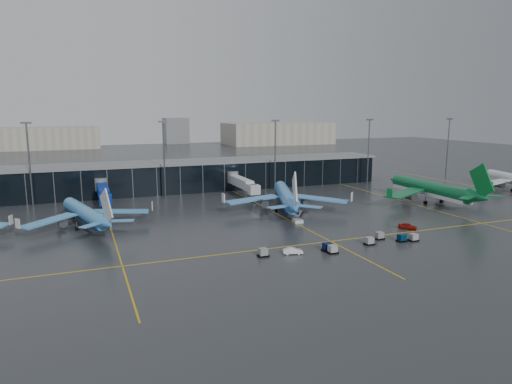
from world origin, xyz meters
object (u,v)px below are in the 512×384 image
object	(u,v)px
airliner_klm_near	(286,188)
mobile_airstair	(298,219)
airliner_arkefly	(84,205)
service_van_red	(407,226)
airliner_aer_lingus	(430,181)
baggage_carts	(357,243)
service_van_white	(293,251)

from	to	relation	value
airliner_klm_near	mobile_airstair	bearing A→B (deg)	-83.82
airliner_arkefly	mobile_airstair	xyz separation A→B (m)	(51.79, -14.70, -5.02)
mobile_airstair	service_van_red	xyz separation A→B (m)	(22.01, -16.22, -0.01)
airliner_aer_lingus	service_van_red	bearing A→B (deg)	-136.86
mobile_airstair	baggage_carts	bearing A→B (deg)	-75.35
airliner_arkefly	service_van_red	bearing A→B (deg)	-37.64
service_van_white	airliner_aer_lingus	bearing A→B (deg)	-47.10
airliner_aer_lingus	mobile_airstair	distance (m)	51.70
airliner_arkefly	mobile_airstair	size ratio (longest dim) A/B	10.72
service_van_red	baggage_carts	bearing A→B (deg)	160.43
airliner_klm_near	service_van_white	world-z (taller)	airliner_klm_near
airliner_aer_lingus	service_van_red	size ratio (longest dim) A/B	10.15
airliner_klm_near	service_van_red	world-z (taller)	airliner_klm_near
baggage_carts	mobile_airstair	xyz separation A→B (m)	(-2.24, 24.01, 0.01)
airliner_arkefly	service_van_white	world-z (taller)	airliner_arkefly
airliner_arkefly	airliner_aer_lingus	world-z (taller)	airliner_aer_lingus
service_van_red	service_van_white	distance (m)	35.68
airliner_aer_lingus	airliner_klm_near	bearing A→B (deg)	175.57
airliner_arkefly	baggage_carts	world-z (taller)	airliner_arkefly
service_van_white	baggage_carts	bearing A→B (deg)	-75.37
baggage_carts	service_van_red	distance (m)	21.25
airliner_klm_near	mobile_airstair	size ratio (longest dim) A/B	12.22
airliner_aer_lingus	service_van_white	distance (m)	71.38
airliner_arkefly	airliner_klm_near	size ratio (longest dim) A/B	0.88
airliner_arkefly	service_van_white	distance (m)	54.81
airliner_aer_lingus	service_van_white	xyz separation A→B (m)	(-63.55, -31.89, -6.29)
airliner_arkefly	mobile_airstair	world-z (taller)	airliner_arkefly
airliner_klm_near	airliner_aer_lingus	bearing A→B (deg)	11.69
mobile_airstair	service_van_red	bearing A→B (deg)	-27.06
mobile_airstair	airliner_klm_near	bearing A→B (deg)	86.82
airliner_arkefly	service_van_red	world-z (taller)	airliner_arkefly
airliner_klm_near	service_van_red	distance (m)	36.22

